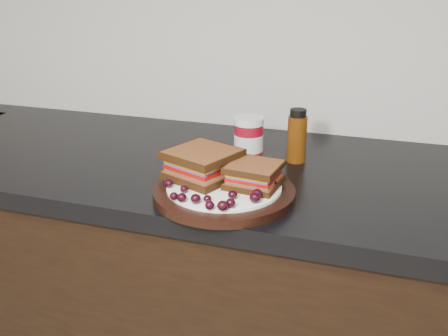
# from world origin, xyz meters

# --- Properties ---
(base_cabinets) EXTENTS (3.96, 0.58, 0.86)m
(base_cabinets) POSITION_xyz_m (0.00, 1.70, 0.43)
(base_cabinets) COLOR black
(base_cabinets) RESTS_ON ground_plane
(countertop) EXTENTS (3.98, 0.60, 0.04)m
(countertop) POSITION_xyz_m (0.00, 1.70, 0.88)
(countertop) COLOR black
(countertop) RESTS_ON base_cabinets
(plate) EXTENTS (0.28, 0.28, 0.02)m
(plate) POSITION_xyz_m (0.05, 1.52, 0.91)
(plate) COLOR black
(plate) RESTS_ON countertop
(sandwich_left) EXTENTS (0.16, 0.16, 0.06)m
(sandwich_left) POSITION_xyz_m (0.00, 1.55, 0.95)
(sandwich_left) COLOR brown
(sandwich_left) RESTS_ON plate
(sandwich_right) EXTENTS (0.11, 0.11, 0.04)m
(sandwich_right) POSITION_xyz_m (0.11, 1.54, 0.95)
(sandwich_right) COLOR brown
(sandwich_right) RESTS_ON plate
(grape_0) EXTENTS (0.02, 0.02, 0.02)m
(grape_0) POSITION_xyz_m (-0.04, 1.48, 0.93)
(grape_0) COLOR black
(grape_0) RESTS_ON plate
(grape_1) EXTENTS (0.02, 0.02, 0.01)m
(grape_1) POSITION_xyz_m (-0.01, 1.46, 0.93)
(grape_1) COLOR black
(grape_1) RESTS_ON plate
(grape_2) EXTENTS (0.02, 0.02, 0.01)m
(grape_2) POSITION_xyz_m (-0.01, 1.43, 0.93)
(grape_2) COLOR black
(grape_2) RESTS_ON plate
(grape_3) EXTENTS (0.02, 0.02, 0.02)m
(grape_3) POSITION_xyz_m (0.01, 1.42, 0.93)
(grape_3) COLOR black
(grape_3) RESTS_ON plate
(grape_4) EXTENTS (0.02, 0.02, 0.02)m
(grape_4) POSITION_xyz_m (0.03, 1.43, 0.93)
(grape_4) COLOR black
(grape_4) RESTS_ON plate
(grape_5) EXTENTS (0.02, 0.02, 0.01)m
(grape_5) POSITION_xyz_m (0.05, 1.44, 0.93)
(grape_5) COLOR black
(grape_5) RESTS_ON plate
(grape_6) EXTENTS (0.02, 0.02, 0.02)m
(grape_6) POSITION_xyz_m (0.06, 1.41, 0.93)
(grape_6) COLOR black
(grape_6) RESTS_ON plate
(grape_7) EXTENTS (0.02, 0.02, 0.02)m
(grape_7) POSITION_xyz_m (0.09, 1.41, 0.93)
(grape_7) COLOR black
(grape_7) RESTS_ON plate
(grape_8) EXTENTS (0.02, 0.02, 0.02)m
(grape_8) POSITION_xyz_m (0.10, 1.43, 0.93)
(grape_8) COLOR black
(grape_8) RESTS_ON plate
(grape_9) EXTENTS (0.02, 0.02, 0.02)m
(grape_9) POSITION_xyz_m (0.09, 1.46, 0.93)
(grape_9) COLOR black
(grape_9) RESTS_ON plate
(grape_10) EXTENTS (0.02, 0.02, 0.02)m
(grape_10) POSITION_xyz_m (0.13, 1.46, 0.93)
(grape_10) COLOR black
(grape_10) RESTS_ON plate
(grape_11) EXTENTS (0.02, 0.02, 0.02)m
(grape_11) POSITION_xyz_m (0.13, 1.48, 0.93)
(grape_11) COLOR black
(grape_11) RESTS_ON plate
(grape_12) EXTENTS (0.02, 0.02, 0.02)m
(grape_12) POSITION_xyz_m (0.13, 1.50, 0.93)
(grape_12) COLOR black
(grape_12) RESTS_ON plate
(grape_13) EXTENTS (0.02, 0.02, 0.02)m
(grape_13) POSITION_xyz_m (0.15, 1.53, 0.93)
(grape_13) COLOR black
(grape_13) RESTS_ON plate
(grape_14) EXTENTS (0.02, 0.02, 0.02)m
(grape_14) POSITION_xyz_m (0.12, 1.55, 0.93)
(grape_14) COLOR black
(grape_14) RESTS_ON plate
(grape_15) EXTENTS (0.02, 0.02, 0.02)m
(grape_15) POSITION_xyz_m (0.12, 1.54, 0.93)
(grape_15) COLOR black
(grape_15) RESTS_ON plate
(grape_16) EXTENTS (0.02, 0.02, 0.02)m
(grape_16) POSITION_xyz_m (0.02, 1.59, 0.93)
(grape_16) COLOR black
(grape_16) RESTS_ON plate
(grape_17) EXTENTS (0.02, 0.02, 0.02)m
(grape_17) POSITION_xyz_m (0.01, 1.57, 0.93)
(grape_17) COLOR black
(grape_17) RESTS_ON plate
(grape_18) EXTENTS (0.02, 0.02, 0.02)m
(grape_18) POSITION_xyz_m (-0.03, 1.54, 0.93)
(grape_18) COLOR black
(grape_18) RESTS_ON plate
(grape_19) EXTENTS (0.02, 0.02, 0.02)m
(grape_19) POSITION_xyz_m (-0.02, 1.54, 0.93)
(grape_19) COLOR black
(grape_19) RESTS_ON plate
(grape_20) EXTENTS (0.02, 0.02, 0.02)m
(grape_20) POSITION_xyz_m (0.00, 1.52, 0.93)
(grape_20) COLOR black
(grape_20) RESTS_ON plate
(grape_21) EXTENTS (0.02, 0.02, 0.02)m
(grape_21) POSITION_xyz_m (-0.01, 1.50, 0.93)
(grape_21) COLOR black
(grape_21) RESTS_ON plate
(grape_22) EXTENTS (0.02, 0.02, 0.01)m
(grape_22) POSITION_xyz_m (0.01, 1.55, 0.93)
(grape_22) COLOR black
(grape_22) RESTS_ON plate
(grape_23) EXTENTS (0.02, 0.02, 0.02)m
(grape_23) POSITION_xyz_m (-0.02, 1.56, 0.93)
(grape_23) COLOR black
(grape_23) RESTS_ON plate
(grape_24) EXTENTS (0.02, 0.02, 0.02)m
(grape_24) POSITION_xyz_m (-0.02, 1.52, 0.93)
(grape_24) COLOR black
(grape_24) RESTS_ON plate
(condiment_jar) EXTENTS (0.08, 0.08, 0.10)m
(condiment_jar) POSITION_xyz_m (0.04, 1.73, 0.95)
(condiment_jar) COLOR maroon
(condiment_jar) RESTS_ON countertop
(oil_bottle) EXTENTS (0.05, 0.05, 0.12)m
(oil_bottle) POSITION_xyz_m (0.15, 1.76, 0.96)
(oil_bottle) COLOR #502708
(oil_bottle) RESTS_ON countertop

